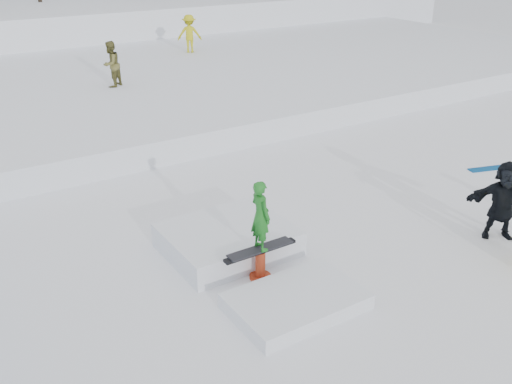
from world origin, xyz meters
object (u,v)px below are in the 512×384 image
walker_ygreen (189,34)px  spectator_dark (503,200)px  walker_olive (111,64)px  jib_rail_feature (245,252)px

walker_ygreen → spectator_dark: (-2.14, -19.61, -0.81)m
walker_olive → walker_ygreen: bearing=-177.8°
walker_olive → jib_rail_feature: walker_olive is taller
walker_olive → walker_ygreen: (5.71, 4.65, 0.04)m
walker_olive → jib_rail_feature: bearing=44.7°
walker_ygreen → spectator_dark: bearing=112.3°
walker_olive → spectator_dark: walker_olive is taller
walker_olive → jib_rail_feature: 13.12m
spectator_dark → walker_olive: bearing=142.3°
walker_olive → spectator_dark: bearing=66.5°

